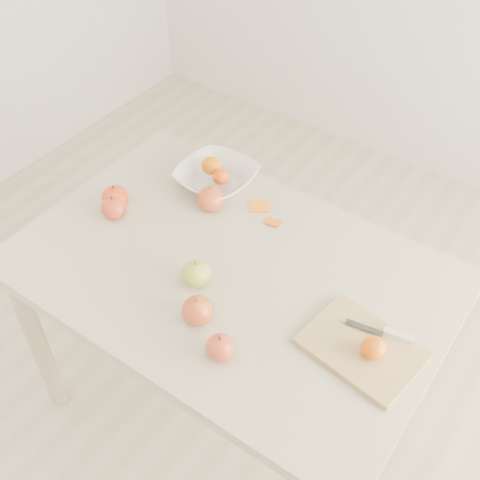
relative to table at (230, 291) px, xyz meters
The scene contains 16 objects.
ground 0.65m from the table, ahead, with size 3.50×3.50×0.00m, color #C6B293.
table is the anchor object (origin of this frame).
cutting_board 0.44m from the table, ahead, with size 0.28×0.20×0.02m, color tan.
board_tangerine 0.48m from the table, ahead, with size 0.06×0.06×0.05m, color #D95107.
fruit_bowl 0.39m from the table, 132.61° to the left, with size 0.24×0.24×0.06m, color silver.
bowl_tangerine_near 0.43m from the table, 134.30° to the left, with size 0.06×0.06×0.06m, color #D76707.
bowl_tangerine_far 0.37m from the table, 130.61° to the left, with size 0.05×0.05×0.05m, color #CA4907.
orange_peel_a 0.29m from the table, 105.83° to the left, with size 0.06×0.04×0.00m, color orange.
orange_peel_b 0.25m from the table, 90.58° to the left, with size 0.04×0.04×0.00m, color #E45E10.
paring_knife 0.49m from the table, ahead, with size 0.17×0.06×0.01m.
apple_green 0.17m from the table, 113.88° to the right, with size 0.08×0.08×0.07m, color olive.
apple_red_a 0.29m from the table, 138.74° to the left, with size 0.09×0.09×0.08m, color maroon.
apple_red_b 0.44m from the table, behind, with size 0.07×0.07×0.07m, color maroon.
apple_red_c 0.24m from the table, 78.52° to the right, with size 0.08×0.08×0.07m, color #A42516.
apple_red_d 0.46m from the table, behind, with size 0.08×0.08×0.07m, color #A20D03.
apple_red_e 0.32m from the table, 58.48° to the right, with size 0.07×0.07×0.06m, color maroon.
Camera 1 is at (0.68, -0.92, 1.98)m, focal length 45.00 mm.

